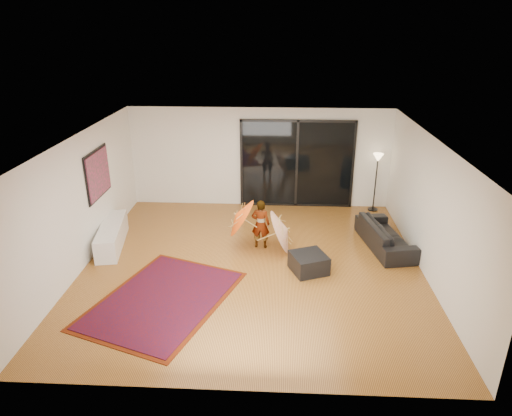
# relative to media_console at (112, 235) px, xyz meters

# --- Properties ---
(floor) EXTENTS (7.00, 7.00, 0.00)m
(floor) POSITION_rel_media_console_xyz_m (3.25, -0.78, -0.25)
(floor) COLOR #AA712E
(floor) RESTS_ON ground
(ceiling) EXTENTS (7.00, 7.00, 0.00)m
(ceiling) POSITION_rel_media_console_xyz_m (3.25, -0.78, 2.45)
(ceiling) COLOR white
(ceiling) RESTS_ON wall_back
(wall_back) EXTENTS (7.00, 0.00, 7.00)m
(wall_back) POSITION_rel_media_console_xyz_m (3.25, 2.72, 1.10)
(wall_back) COLOR silver
(wall_back) RESTS_ON floor
(wall_front) EXTENTS (7.00, 0.00, 7.00)m
(wall_front) POSITION_rel_media_console_xyz_m (3.25, -4.28, 1.10)
(wall_front) COLOR silver
(wall_front) RESTS_ON floor
(wall_left) EXTENTS (0.00, 7.00, 7.00)m
(wall_left) POSITION_rel_media_console_xyz_m (-0.25, -0.78, 1.10)
(wall_left) COLOR silver
(wall_left) RESTS_ON floor
(wall_right) EXTENTS (0.00, 7.00, 7.00)m
(wall_right) POSITION_rel_media_console_xyz_m (6.75, -0.78, 1.10)
(wall_right) COLOR silver
(wall_right) RESTS_ON floor
(sliding_door) EXTENTS (3.06, 0.07, 2.40)m
(sliding_door) POSITION_rel_media_console_xyz_m (4.25, 2.69, 0.95)
(sliding_door) COLOR black
(sliding_door) RESTS_ON wall_back
(painting) EXTENTS (0.04, 1.28, 1.08)m
(painting) POSITION_rel_media_console_xyz_m (-0.21, 0.22, 1.40)
(painting) COLOR black
(painting) RESTS_ON wall_left
(media_console) EXTENTS (0.77, 1.88, 0.51)m
(media_console) POSITION_rel_media_console_xyz_m (0.00, 0.00, 0.00)
(media_console) COLOR white
(media_console) RESTS_ON floor
(speaker) EXTENTS (0.37, 0.37, 0.35)m
(speaker) POSITION_rel_media_console_xyz_m (0.00, -0.17, -0.08)
(speaker) COLOR #424244
(speaker) RESTS_ON floor
(persian_rug) EXTENTS (2.97, 3.46, 0.02)m
(persian_rug) POSITION_rel_media_console_xyz_m (1.68, -2.12, -0.24)
(persian_rug) COLOR #521907
(persian_rug) RESTS_ON floor
(sofa) EXTENTS (1.11, 2.07, 0.57)m
(sofa) POSITION_rel_media_console_xyz_m (6.20, 0.27, 0.03)
(sofa) COLOR black
(sofa) RESTS_ON floor
(ottoman) EXTENTS (0.87, 0.87, 0.38)m
(ottoman) POSITION_rel_media_console_xyz_m (4.41, -0.93, -0.06)
(ottoman) COLOR black
(ottoman) RESTS_ON floor
(floor_lamp) EXTENTS (0.27, 0.27, 1.58)m
(floor_lamp) POSITION_rel_media_console_xyz_m (6.35, 2.47, 0.99)
(floor_lamp) COLOR black
(floor_lamp) RESTS_ON floor
(child) EXTENTS (0.44, 0.32, 1.13)m
(child) POSITION_rel_media_console_xyz_m (3.38, 0.11, 0.31)
(child) COLOR #999999
(child) RESTS_ON floor
(parasol_orange) EXTENTS (0.65, 0.93, 0.92)m
(parasol_orange) POSITION_rel_media_console_xyz_m (2.83, 0.06, 0.48)
(parasol_orange) COLOR #F5520C
(parasol_orange) RESTS_ON child
(parasol_white) EXTENTS (0.59, 1.00, 0.99)m
(parasol_white) POSITION_rel_media_console_xyz_m (3.98, -0.04, 0.25)
(parasol_white) COLOR silver
(parasol_white) RESTS_ON floor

